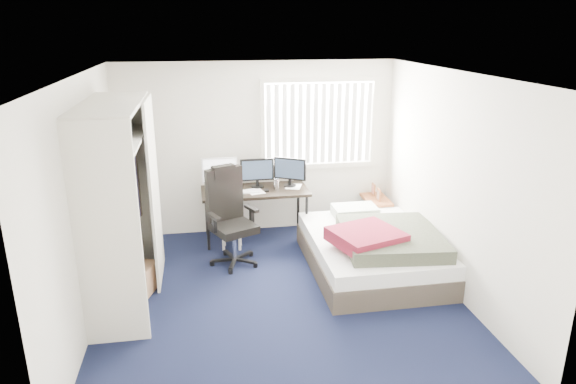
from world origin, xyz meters
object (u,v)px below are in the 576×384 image
Objects in this scene: office_chair at (231,226)px; nightstand at (375,201)px; bed at (373,249)px; desk at (255,187)px.

office_chair is 1.78× the size of nightstand.
nightstand is 0.35× the size of bed.
office_chair is at bearing -118.59° from desk.
desk is at bearing 61.41° from office_chair.
desk is 1.93m from bed.
nightstand is at bearing 70.56° from bed.
desk is 0.74× the size of bed.
desk is 1.87m from nightstand.
desk is 1.19× the size of office_chair.
desk reaches higher than nightstand.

